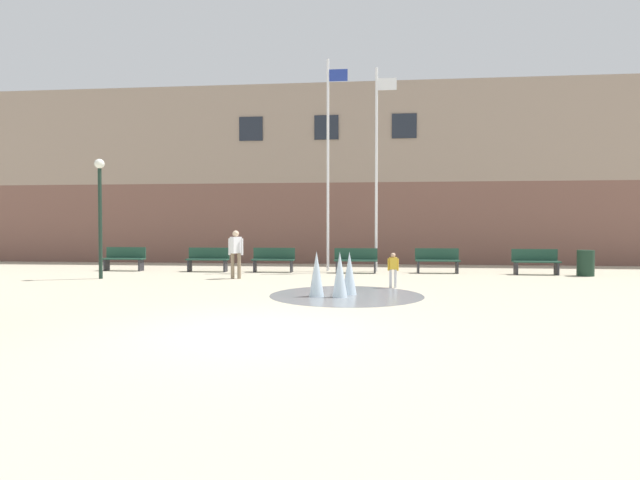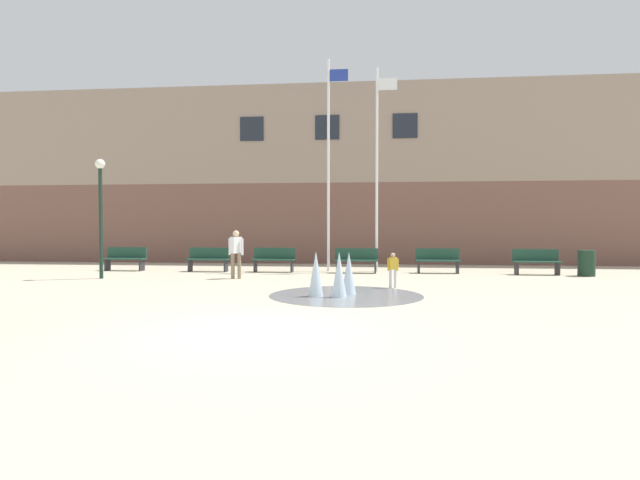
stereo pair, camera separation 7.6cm
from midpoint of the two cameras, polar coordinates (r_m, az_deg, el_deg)
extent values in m
plane|color=#BCB299|center=(8.40, -7.91, -10.34)|extent=(100.00, 100.00, 0.00)
cube|color=brown|center=(25.81, 1.50, 1.88)|extent=(36.00, 6.00, 3.72)
cube|color=gray|center=(26.16, 1.51, 10.98)|extent=(36.00, 6.00, 4.55)
cube|color=#1E232D|center=(23.79, -7.71, 12.47)|extent=(1.10, 0.06, 1.10)
cube|color=#1E232D|center=(23.24, 0.93, 12.74)|extent=(1.10, 0.06, 1.10)
cube|color=#1E232D|center=(23.21, 9.79, 12.73)|extent=(1.10, 0.06, 1.10)
cylinder|color=gray|center=(12.58, 3.14, -6.31)|extent=(3.85, 3.85, 0.01)
cone|color=silver|center=(12.17, 2.38, -3.96)|extent=(0.38, 0.38, 1.11)
cone|color=silver|center=(12.27, -0.30, -3.89)|extent=(0.38, 0.38, 1.12)
cone|color=silver|center=(12.67, 3.49, -3.80)|extent=(0.37, 0.37, 1.09)
cube|color=#28282D|center=(21.14, -23.02, -2.63)|extent=(0.06, 0.40, 0.44)
cube|color=#28282D|center=(20.50, -19.59, -2.73)|extent=(0.06, 0.40, 0.44)
cube|color=#1E4233|center=(20.80, -21.34, -2.01)|extent=(1.60, 0.44, 0.05)
cube|color=#1E4233|center=(20.96, -21.10, -1.33)|extent=(1.60, 0.04, 0.42)
cube|color=#28282D|center=(19.69, -14.50, -2.86)|extent=(0.06, 0.40, 0.44)
cube|color=#28282D|center=(19.24, -10.59, -2.94)|extent=(0.06, 0.40, 0.44)
cube|color=#1E4233|center=(19.44, -12.57, -2.18)|extent=(1.60, 0.44, 0.05)
cube|color=#1E4233|center=(19.61, -12.39, -1.46)|extent=(1.60, 0.04, 0.42)
cube|color=#28282D|center=(19.05, -7.27, -2.97)|extent=(0.06, 0.40, 0.44)
cube|color=#28282D|center=(18.78, -3.10, -3.03)|extent=(0.06, 0.40, 0.44)
cube|color=#1E4233|center=(18.88, -5.21, -2.26)|extent=(1.60, 0.44, 0.05)
cube|color=#1E4233|center=(19.06, -5.09, -1.52)|extent=(1.60, 0.04, 0.42)
cube|color=#28282D|center=(18.50, 2.10, -3.10)|extent=(0.06, 0.40, 0.44)
cube|color=#28282D|center=(18.46, 6.44, -3.11)|extent=(0.06, 0.40, 0.44)
cube|color=#1E4233|center=(18.45, 4.27, -2.35)|extent=(1.60, 0.44, 0.05)
cube|color=#1E4233|center=(18.64, 4.29, -1.59)|extent=(1.60, 0.04, 0.42)
cube|color=#28282D|center=(18.77, 11.32, -3.06)|extent=(0.06, 0.40, 0.44)
cube|color=#28282D|center=(18.96, 15.54, -3.04)|extent=(0.06, 0.40, 0.44)
cube|color=#1E4233|center=(18.83, 13.44, -2.31)|extent=(1.60, 0.44, 0.05)
cube|color=#1E4233|center=(19.02, 13.37, -1.56)|extent=(1.60, 0.04, 0.42)
cube|color=#28282D|center=(19.15, 21.65, -3.05)|extent=(0.06, 0.40, 0.44)
cube|color=#28282D|center=(19.58, 25.60, -2.99)|extent=(0.06, 0.40, 0.44)
cube|color=#1E4233|center=(19.34, 23.65, -2.30)|extent=(1.60, 0.44, 0.05)
cube|color=#1E4233|center=(19.52, 23.48, -1.57)|extent=(1.60, 0.04, 0.42)
cylinder|color=#89755B|center=(16.71, -9.81, -2.93)|extent=(0.12, 0.12, 0.84)
cylinder|color=#89755B|center=(16.66, -9.08, -2.95)|extent=(0.12, 0.12, 0.84)
cube|color=white|center=(16.64, -9.45, -0.57)|extent=(0.36, 0.39, 0.54)
sphere|color=beige|center=(16.63, -9.46, 0.72)|extent=(0.21, 0.21, 0.21)
cylinder|color=white|center=(16.70, -10.15, -0.76)|extent=(0.08, 0.08, 0.55)
cylinder|color=white|center=(16.59, -8.75, -0.77)|extent=(0.08, 0.08, 0.55)
cylinder|color=silver|center=(14.17, 8.20, -4.39)|extent=(0.07, 0.07, 0.52)
cylinder|color=silver|center=(14.18, 8.75, -4.39)|extent=(0.07, 0.07, 0.52)
cube|color=gold|center=(14.13, 8.48, -2.66)|extent=(0.23, 0.16, 0.33)
sphere|color=tan|center=(14.12, 8.49, -1.72)|extent=(0.13, 0.13, 0.13)
cylinder|color=gold|center=(14.13, 7.96, -2.80)|extent=(0.05, 0.05, 0.34)
cylinder|color=gold|center=(14.14, 9.01, -2.80)|extent=(0.05, 0.05, 0.34)
cylinder|color=silver|center=(19.32, 1.08, 8.50)|extent=(0.10, 0.10, 8.11)
cube|color=#233893|center=(19.99, 2.29, 18.31)|extent=(0.70, 0.02, 0.45)
cylinder|color=silver|center=(19.23, 6.63, 7.94)|extent=(0.10, 0.10, 7.72)
cube|color=silver|center=(19.86, 7.87, 17.25)|extent=(0.70, 0.02, 0.45)
cylinder|color=#192D23|center=(17.93, -23.66, 1.70)|extent=(0.12, 0.12, 3.62)
sphere|color=white|center=(18.05, -23.73, 7.97)|extent=(0.32, 0.32, 0.32)
cylinder|color=#193323|center=(19.63, 28.26, -2.34)|extent=(0.56, 0.56, 0.90)
camera|label=1|loc=(0.04, -89.86, 0.00)|focal=28.00mm
camera|label=2|loc=(0.04, 90.14, 0.00)|focal=28.00mm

